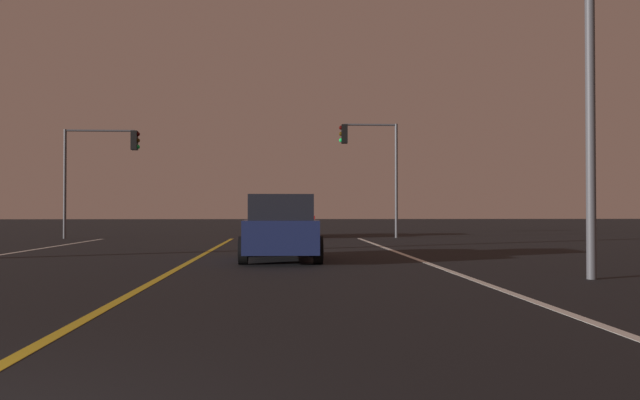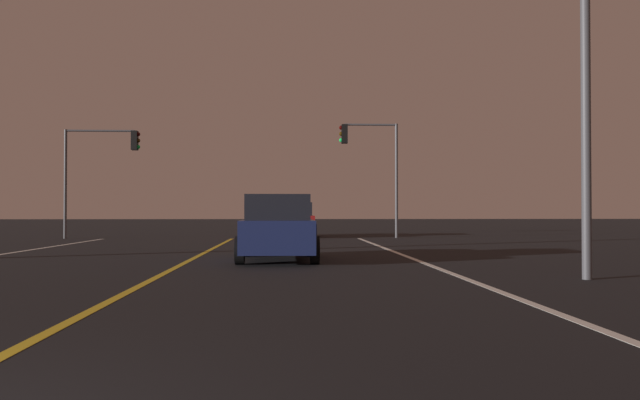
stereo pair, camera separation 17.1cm
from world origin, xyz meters
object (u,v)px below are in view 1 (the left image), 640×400
object	(u,v)px
car_lead_same_lane	(281,229)
street_lamp_right_near	(559,15)
traffic_light_near_right	(369,153)
traffic_light_near_left	(102,157)
car_ahead_far	(295,220)

from	to	relation	value
car_lead_same_lane	street_lamp_right_near	bearing A→B (deg)	-133.72
traffic_light_near_right	street_lamp_right_near	world-z (taller)	street_lamp_right_near
street_lamp_right_near	traffic_light_near_right	bearing A→B (deg)	-86.71
car_lead_same_lane	street_lamp_right_near	world-z (taller)	street_lamp_right_near
traffic_light_near_left	traffic_light_near_right	bearing A→B (deg)	-0.00
car_ahead_far	car_lead_same_lane	world-z (taller)	same
car_lead_same_lane	traffic_light_near_right	size ratio (longest dim) A/B	0.79
car_ahead_far	traffic_light_near_right	bearing A→B (deg)	-111.53
car_lead_same_lane	street_lamp_right_near	xyz separation A→B (m)	(5.25, -5.02, 4.16)
car_ahead_far	street_lamp_right_near	xyz separation A→B (m)	(4.61, -20.20, 4.16)
traffic_light_near_left	street_lamp_right_near	distance (m)	23.25
car_ahead_far	street_lamp_right_near	distance (m)	21.13
car_ahead_far	traffic_light_near_right	size ratio (longest dim) A/B	0.79
car_ahead_far	traffic_light_near_right	world-z (taller)	traffic_light_near_right
car_ahead_far	traffic_light_near_left	bearing A→B (deg)	98.78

